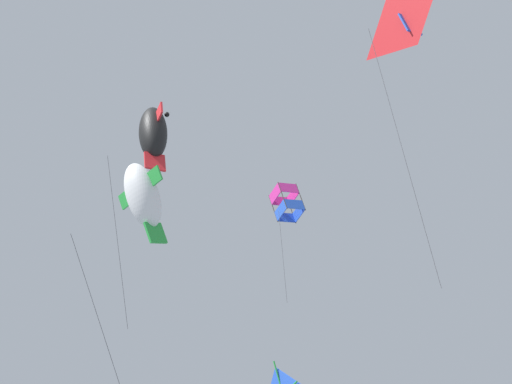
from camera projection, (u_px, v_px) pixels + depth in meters
kite_box_low_drifter at (287, 203)px, 28.79m from camera, size 1.21×1.36×4.85m
kite_fish_near_right at (153, 133)px, 23.58m from camera, size 2.25×1.87×7.15m
kite_delta_far_centre at (404, 19)px, 20.91m from camera, size 2.46×1.87×8.69m
kite_fish_highest at (143, 196)px, 19.14m from camera, size 3.32×2.48×6.33m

